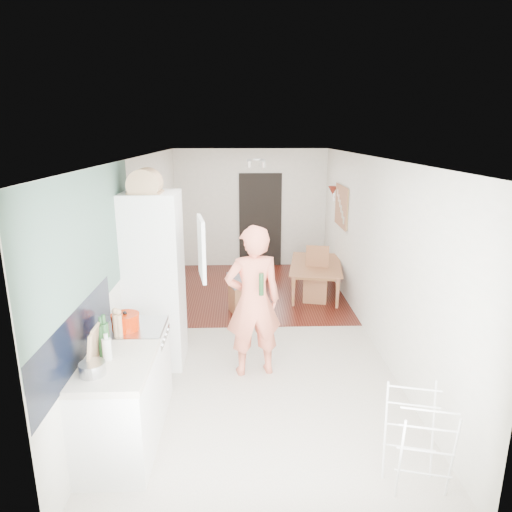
{
  "coord_description": "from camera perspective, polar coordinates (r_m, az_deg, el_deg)",
  "views": [
    {
      "loc": [
        -0.21,
        -6.1,
        2.81
      ],
      "look_at": [
        -0.0,
        0.2,
        1.11
      ],
      "focal_mm": 32.0,
      "sensor_mm": 36.0,
      "label": 1
    }
  ],
  "objects": [
    {
      "name": "room_shell",
      "position": [
        6.3,
        0.06,
        0.8
      ],
      "size": [
        3.2,
        7.0,
        2.5
      ],
      "primitive_type": null,
      "color": "silver",
      "rests_on": "ground"
    },
    {
      "name": "floor",
      "position": [
        6.72,
        0.06,
        -9.59
      ],
      "size": [
        3.2,
        7.0,
        0.01
      ],
      "primitive_type": "cube",
      "color": "beige",
      "rests_on": "ground"
    },
    {
      "name": "wood_floor_overlay",
      "position": [
        8.43,
        -0.37,
        -4.28
      ],
      "size": [
        3.2,
        3.3,
        0.01
      ],
      "primitive_type": "cube",
      "color": "#5B2218",
      "rests_on": "room_shell"
    },
    {
      "name": "sage_wall_panel",
      "position": [
        4.43,
        -20.03,
        1.68
      ],
      "size": [
        0.02,
        3.0,
        1.3
      ],
      "primitive_type": "cube",
      "color": "slate",
      "rests_on": "room_shell"
    },
    {
      "name": "tile_splashback",
      "position": [
        4.15,
        -21.39,
        -9.56
      ],
      "size": [
        0.02,
        1.9,
        0.5
      ],
      "primitive_type": "cube",
      "color": "black",
      "rests_on": "room_shell"
    },
    {
      "name": "doorway_recess",
      "position": [
        9.76,
        0.54,
        4.46
      ],
      "size": [
        0.9,
        0.04,
        2.0
      ],
      "primitive_type": "cube",
      "color": "black",
      "rests_on": "room_shell"
    },
    {
      "name": "base_cabinet",
      "position": [
        4.41,
        -16.77,
        -18.26
      ],
      "size": [
        0.6,
        0.9,
        0.86
      ],
      "primitive_type": "cube",
      "color": "white",
      "rests_on": "room_shell"
    },
    {
      "name": "worktop",
      "position": [
        4.18,
        -17.26,
        -12.97
      ],
      "size": [
        0.62,
        0.92,
        0.06
      ],
      "primitive_type": "cube",
      "color": "beige",
      "rests_on": "room_shell"
    },
    {
      "name": "range_cooker",
      "position": [
        5.03,
        -14.61,
        -13.53
      ],
      "size": [
        0.6,
        0.6,
        0.88
      ],
      "primitive_type": "cube",
      "color": "white",
      "rests_on": "room_shell"
    },
    {
      "name": "cooker_top",
      "position": [
        4.83,
        -14.97,
        -8.72
      ],
      "size": [
        0.6,
        0.6,
        0.04
      ],
      "primitive_type": "cube",
      "color": "#B4B5B7",
      "rests_on": "room_shell"
    },
    {
      "name": "fridge_housing",
      "position": [
        5.69,
        -12.56,
        -2.98
      ],
      "size": [
        0.66,
        0.66,
        2.15
      ],
      "primitive_type": "cube",
      "color": "white",
      "rests_on": "room_shell"
    },
    {
      "name": "fridge_door",
      "position": [
        5.19,
        -6.83,
        0.98
      ],
      "size": [
        0.14,
        0.56,
        0.7
      ],
      "primitive_type": "cube",
      "rotation": [
        0.0,
        0.0,
        -1.4
      ],
      "color": "white",
      "rests_on": "room_shell"
    },
    {
      "name": "fridge_interior",
      "position": [
        5.52,
        -9.68,
        1.71
      ],
      "size": [
        0.02,
        0.52,
        0.66
      ],
      "primitive_type": "cube",
      "color": "white",
      "rests_on": "room_shell"
    },
    {
      "name": "pinboard",
      "position": [
        8.29,
        10.65,
        6.14
      ],
      "size": [
        0.03,
        0.9,
        0.7
      ],
      "primitive_type": "cube",
      "color": "tan",
      "rests_on": "room_shell"
    },
    {
      "name": "pinboard_frame",
      "position": [
        8.29,
        10.55,
        6.15
      ],
      "size": [
        0.0,
        0.94,
        0.74
      ],
      "primitive_type": "cube",
      "color": "#915B30",
      "rests_on": "room_shell"
    },
    {
      "name": "wall_sconce",
      "position": [
        8.89,
        9.57,
        8.09
      ],
      "size": [
        0.18,
        0.18,
        0.16
      ],
      "primitive_type": "cone",
      "color": "maroon",
      "rests_on": "room_shell"
    },
    {
      "name": "person",
      "position": [
        5.28,
        -0.35,
        -4.05
      ],
      "size": [
        0.86,
        0.64,
        2.15
      ],
      "primitive_type": "imported",
      "rotation": [
        0.0,
        0.0,
        3.32
      ],
      "color": "#F67C5E",
      "rests_on": "floor"
    },
    {
      "name": "dining_table",
      "position": [
        8.28,
        7.63,
        -3.1
      ],
      "size": [
        0.95,
        1.45,
        0.47
      ],
      "primitive_type": "imported",
      "rotation": [
        0.0,
        0.0,
        1.41
      ],
      "color": "#915B30",
      "rests_on": "floor"
    },
    {
      "name": "dining_chair",
      "position": [
        7.84,
        7.51,
        -2.36
      ],
      "size": [
        0.47,
        0.47,
        0.94
      ],
      "primitive_type": null,
      "rotation": [
        0.0,
        0.0,
        -0.23
      ],
      "color": "#915B30",
      "rests_on": "floor"
    },
    {
      "name": "stool",
      "position": [
        7.36,
        -1.75,
        -5.37
      ],
      "size": [
        0.45,
        0.45,
        0.47
      ],
      "primitive_type": null,
      "rotation": [
        0.0,
        0.0,
        0.33
      ],
      "color": "#915B30",
      "rests_on": "floor"
    },
    {
      "name": "grey_drape",
      "position": [
        7.25,
        -1.75,
        -2.99
      ],
      "size": [
        0.5,
        0.5,
        0.18
      ],
      "primitive_type": "cube",
      "rotation": [
        0.0,
        0.0,
        0.33
      ],
      "color": "slate",
      "rests_on": "stool"
    },
    {
      "name": "drying_rack",
      "position": [
        4.15,
        19.54,
        -21.15
      ],
      "size": [
        0.51,
        0.48,
        0.83
      ],
      "primitive_type": null,
      "rotation": [
        0.0,
        0.0,
        -0.25
      ],
      "color": "white",
      "rests_on": "floor"
    },
    {
      "name": "bread_bin",
      "position": [
        5.36,
        -13.7,
        8.71
      ],
      "size": [
        0.4,
        0.38,
        0.2
      ],
      "primitive_type": null,
      "rotation": [
        0.0,
        0.0,
        -0.05
      ],
      "color": "tan",
      "rests_on": "fridge_housing"
    },
    {
      "name": "red_casserole",
      "position": [
        4.75,
        -16.0,
        -7.91
      ],
      "size": [
        0.29,
        0.29,
        0.16
      ],
      "primitive_type": "cylinder",
      "rotation": [
        0.0,
        0.0,
        0.06
      ],
      "color": "#C32200",
      "rests_on": "cooker_top"
    },
    {
      "name": "steel_pan",
      "position": [
        4.01,
        -19.78,
        -13.12
      ],
      "size": [
        0.26,
        0.26,
        0.1
      ],
      "primitive_type": "cylinder",
      "rotation": [
        0.0,
        0.0,
        0.29
      ],
      "color": "#B4B5B7",
      "rests_on": "worktop"
    },
    {
      "name": "held_bottle",
      "position": [
        5.07,
        0.67,
        -3.55
      ],
      "size": [
        0.06,
        0.06,
        0.26
      ],
      "primitive_type": "cylinder",
      "color": "#1D401E",
      "rests_on": "person"
    },
    {
      "name": "bottle_a",
      "position": [
        4.2,
        -18.31,
        -9.99
      ],
      "size": [
        0.08,
        0.08,
        0.32
      ],
      "primitive_type": "cylinder",
      "rotation": [
        0.0,
        0.0,
        0.03
      ],
      "color": "#1D401E",
      "rests_on": "worktop"
    },
    {
      "name": "bottle_b",
      "position": [
        4.21,
        -18.66,
        -10.08
      ],
      "size": [
        0.08,
        0.08,
        0.31
      ],
      "primitive_type": "cylinder",
      "rotation": [
        0.0,
        0.0,
        -0.2
      ],
      "color": "#1D401E",
      "rests_on": "worktop"
    },
    {
      "name": "bottle_c",
      "position": [
        4.19,
        -18.14,
        -11.01
      ],
      "size": [
        0.1,
        0.1,
        0.19
      ],
      "primitive_type": "cylinder",
      "rotation": [
        0.0,
        0.0,
        -0.24
      ],
      "color": "silver",
      "rests_on": "worktop"
    },
    {
      "name": "pepper_mill_front",
      "position": [
        4.61,
        -17.07,
        -8.27
      ],
      "size": [
        0.08,
        0.08,
        0.23
      ],
      "primitive_type": "cylinder",
      "rotation": [
        0.0,
        0.0,
        -0.26
      ],
      "color": "tan",
      "rests_on": "worktop"
    },
    {
      "name": "pepper_mill_back",
      "position": [
        4.6,
        -16.75,
        -8.32
      ],
      "size": [
        0.06,
        0.06,
        0.22
      ],
      "primitive_type": "cylinder",
      "rotation": [
        0.0,
        0.0,
        -0.02
      ],
      "color": "tan",
      "rests_on": "worktop"
    },
    {
      "name": "chopping_boards",
      "position": [
        4.13,
        -19.53,
        -10.45
      ],
      "size": [
        0.08,
        0.25,
        0.34
      ],
      "primitive_type": null,
      "rotation": [
        0.0,
        0.0,
        -0.19
      ],
      "color": "tan",
      "rests_on": "worktop"
    }
  ]
}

